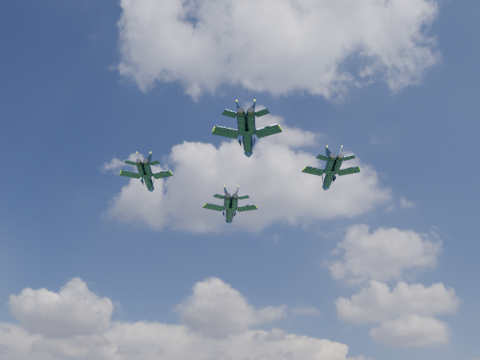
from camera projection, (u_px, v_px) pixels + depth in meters
name	position (u px, v px, depth m)	size (l,w,h in m)	color
jet_lead	(230.00, 212.00, 122.79)	(13.86, 18.52, 4.36)	black
jet_left	(148.00, 180.00, 107.72)	(11.91, 15.72, 3.71)	black
jet_right	(329.00, 177.00, 105.25)	(12.87, 16.93, 4.00)	black
jet_slot	(248.00, 140.00, 88.58)	(13.00, 16.85, 4.01)	black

